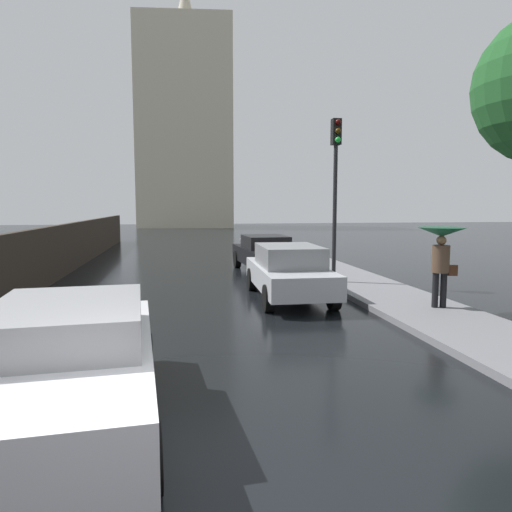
{
  "coord_description": "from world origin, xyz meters",
  "views": [
    {
      "loc": [
        -0.34,
        -3.0,
        2.43
      ],
      "look_at": [
        1.64,
        8.82,
        1.14
      ],
      "focal_mm": 32.97,
      "sensor_mm": 36.0,
      "label": 1
    }
  ],
  "objects": [
    {
      "name": "distant_tower",
      "position": [
        0.88,
        51.84,
        11.34
      ],
      "size": [
        11.1,
        9.37,
        27.07
      ],
      "color": "beige",
      "rests_on": "ground"
    },
    {
      "name": "car_white_mid_road",
      "position": [
        -1.54,
        2.23,
        0.72
      ],
      "size": [
        2.11,
        4.42,
        1.38
      ],
      "rotation": [
        0.0,
        0.0,
        3.22
      ],
      "color": "silver",
      "rests_on": "ground"
    },
    {
      "name": "pedestrian_with_umbrella_near",
      "position": [
        5.45,
        6.6,
        1.56
      ],
      "size": [
        1.05,
        1.05,
        1.8
      ],
      "rotation": [
        0.0,
        0.0,
        2.91
      ],
      "color": "black",
      "rests_on": "sidewalk_strip"
    },
    {
      "name": "traffic_light",
      "position": [
        4.29,
        10.45,
        3.44
      ],
      "size": [
        0.26,
        0.39,
        4.81
      ],
      "color": "black",
      "rests_on": "sidewalk_strip"
    },
    {
      "name": "car_black_behind_camera",
      "position": [
        2.78,
        13.85,
        0.71
      ],
      "size": [
        1.92,
        4.18,
        1.34
      ],
      "rotation": [
        0.0,
        0.0,
        0.05
      ],
      "color": "black",
      "rests_on": "ground"
    },
    {
      "name": "car_silver_near_kerb",
      "position": [
        2.49,
        8.75,
        0.74
      ],
      "size": [
        1.84,
        4.31,
        1.41
      ],
      "rotation": [
        0.0,
        0.0,
        -0.02
      ],
      "color": "#B2B5BA",
      "rests_on": "ground"
    }
  ]
}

